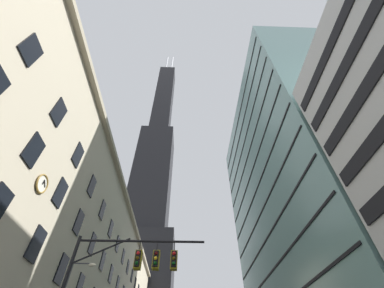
% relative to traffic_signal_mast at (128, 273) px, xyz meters
% --- Properties ---
extents(station_building, '(15.77, 73.65, 24.57)m').
position_rel_traffic_signal_mast_xyz_m(station_building, '(-14.68, 24.86, 6.45)').
color(station_building, '#BCAF93').
rests_on(station_building, ground).
extents(dark_skyscraper, '(23.92, 23.92, 198.66)m').
position_rel_traffic_signal_mast_xyz_m(dark_skyscraper, '(-12.52, 75.27, 51.16)').
color(dark_skyscraper, black).
rests_on(dark_skyscraper, ground).
extents(glass_office_midrise, '(17.71, 36.92, 48.05)m').
position_rel_traffic_signal_mast_xyz_m(glass_office_midrise, '(23.66, 18.53, 18.21)').
color(glass_office_midrise, gray).
rests_on(glass_office_midrise, ground).
extents(traffic_signal_mast, '(7.89, 0.63, 7.70)m').
position_rel_traffic_signal_mast_xyz_m(traffic_signal_mast, '(0.00, 0.00, 0.00)').
color(traffic_signal_mast, black).
rests_on(traffic_signal_mast, sidewalk_left).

